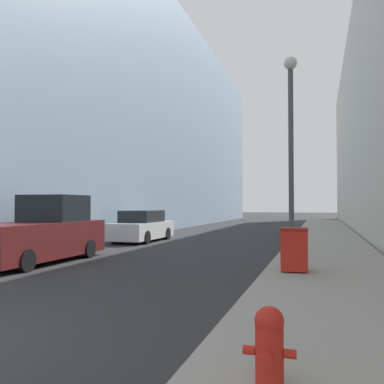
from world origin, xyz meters
name	(u,v)px	position (x,y,z in m)	size (l,w,h in m)	color
sidewalk_right	(327,242)	(5.95, 18.00, 0.07)	(3.52, 60.00, 0.13)	#9E998E
building_left_glass	(100,116)	(-10.84, 26.00, 8.84)	(12.00, 60.00, 17.69)	#849EB2
fire_hydrant	(269,343)	(5.15, 0.51, 0.53)	(0.52, 0.41, 0.75)	red
trash_bin	(295,249)	(4.99, 7.76, 0.72)	(0.69, 0.68, 1.14)	red
lamppost	(291,142)	(4.73, 10.68, 3.95)	(0.44, 0.44, 6.67)	#4C4C51
pickup_truck	(40,234)	(-3.15, 8.21, 0.92)	(2.08, 5.44, 2.20)	#561919
parked_sedan_near	(142,227)	(-3.12, 16.53, 0.73)	(1.87, 4.79, 1.58)	silver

